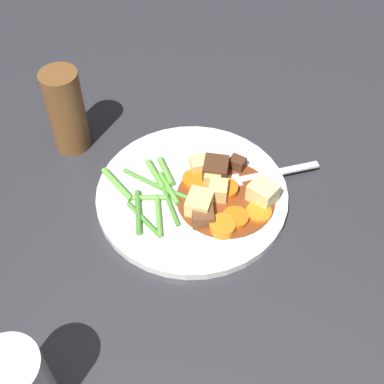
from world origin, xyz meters
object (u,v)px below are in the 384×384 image
object	(u,v)px
carrot_slice_4	(225,190)
pepper_mill	(66,111)
carrot_slice_1	(193,180)
carrot_slice_0	(235,218)
meat_chunk_2	(203,217)
carrot_slice_3	(259,213)
potato_chunk_2	(213,179)
carrot_slice_2	(222,226)
fork	(255,177)
meat_chunk_0	(216,170)
potato_chunk_1	(199,204)
potato_chunk_4	(263,193)
meat_chunk_1	(237,164)
dinner_plate	(192,195)
potato_chunk_3	(202,165)
potato_chunk_0	(217,193)

from	to	relation	value
carrot_slice_4	pepper_mill	xyz separation A→B (m)	(-0.24, 0.05, 0.05)
carrot_slice_1	carrot_slice_0	bearing A→B (deg)	-36.41
carrot_slice_4	meat_chunk_2	world-z (taller)	meat_chunk_2
carrot_slice_3	pepper_mill	bearing A→B (deg)	165.93
carrot_slice_1	potato_chunk_2	world-z (taller)	potato_chunk_2
carrot_slice_2	fork	bearing A→B (deg)	75.66
carrot_slice_2	meat_chunk_0	bearing A→B (deg)	108.47
potato_chunk_1	pepper_mill	size ratio (longest dim) A/B	0.28
potato_chunk_4	pepper_mill	bearing A→B (deg)	170.55
meat_chunk_1	carrot_slice_4	bearing A→B (deg)	-98.47
carrot_slice_1	fork	distance (m)	0.09
carrot_slice_0	fork	bearing A→B (deg)	81.67
dinner_plate	potato_chunk_4	size ratio (longest dim) A/B	7.53
carrot_slice_0	potato_chunk_4	bearing A→B (deg)	57.02
carrot_slice_2	potato_chunk_3	xyz separation A→B (m)	(-0.05, 0.09, 0.00)
carrot_slice_1	meat_chunk_0	distance (m)	0.03
dinner_plate	carrot_slice_4	world-z (taller)	carrot_slice_4
carrot_slice_4	potato_chunk_3	size ratio (longest dim) A/B	1.35
potato_chunk_3	pepper_mill	xyz separation A→B (m)	(-0.20, 0.01, 0.04)
potato_chunk_0	meat_chunk_1	xyz separation A→B (m)	(0.01, 0.06, -0.00)
potato_chunk_2	meat_chunk_0	bearing A→B (deg)	87.44
potato_chunk_4	meat_chunk_2	size ratio (longest dim) A/B	1.26
potato_chunk_3	pepper_mill	bearing A→B (deg)	175.77
carrot_slice_3	meat_chunk_0	xyz separation A→B (m)	(-0.07, 0.05, 0.01)
fork	meat_chunk_1	bearing A→B (deg)	159.09
potato_chunk_1	carrot_slice_1	bearing A→B (deg)	114.03
potato_chunk_1	pepper_mill	distance (m)	0.23
carrot_slice_0	potato_chunk_4	distance (m)	0.05
pepper_mill	potato_chunk_3	bearing A→B (deg)	-4.23
carrot_slice_0	carrot_slice_3	bearing A→B (deg)	33.01
dinner_plate	carrot_slice_0	size ratio (longest dim) A/B	7.73
carrot_slice_1	meat_chunk_1	xyz separation A→B (m)	(0.05, 0.04, 0.01)
potato_chunk_0	meat_chunk_1	size ratio (longest dim) A/B	1.22
potato_chunk_0	dinner_plate	bearing A→B (deg)	173.76
carrot_slice_1	potato_chunk_1	world-z (taller)	potato_chunk_1
carrot_slice_3	potato_chunk_0	distance (m)	0.06
pepper_mill	carrot_slice_1	bearing A→B (deg)	-11.51
carrot_slice_4	potato_chunk_0	world-z (taller)	potato_chunk_0
potato_chunk_1	fork	size ratio (longest dim) A/B	0.22
potato_chunk_4	meat_chunk_2	world-z (taller)	potato_chunk_4
potato_chunk_1	potato_chunk_3	distance (m)	0.07
carrot_slice_1	potato_chunk_4	xyz separation A→B (m)	(0.10, -0.01, 0.01)
potato_chunk_0	meat_chunk_2	distance (m)	0.04
meat_chunk_0	meat_chunk_2	xyz separation A→B (m)	(0.00, -0.08, -0.00)
potato_chunk_2	dinner_plate	bearing A→B (deg)	-140.51
potato_chunk_0	carrot_slice_1	bearing A→B (deg)	150.76
meat_chunk_1	meat_chunk_2	bearing A→B (deg)	-103.55
carrot_slice_0	potato_chunk_0	world-z (taller)	potato_chunk_0
carrot_slice_4	fork	bearing A→B (deg)	46.85
meat_chunk_2	potato_chunk_4	bearing A→B (deg)	38.07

